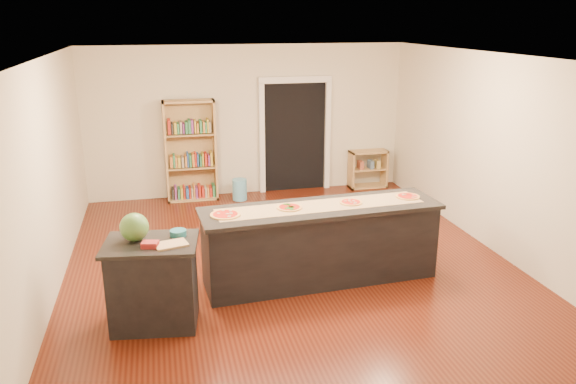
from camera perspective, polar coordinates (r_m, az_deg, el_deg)
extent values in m
cube|color=beige|center=(7.30, 0.36, 2.54)|extent=(6.00, 7.00, 2.80)
cube|color=#4F1C0D|center=(7.78, 0.34, -7.46)|extent=(6.00, 7.00, 0.01)
cube|color=white|center=(7.08, 0.38, 13.54)|extent=(6.00, 7.00, 0.01)
cube|color=black|center=(10.89, 0.68, 5.61)|extent=(1.20, 0.02, 2.10)
cube|color=silver|center=(10.71, -2.66, 5.39)|extent=(0.10, 0.08, 2.10)
cube|color=silver|center=(11.02, 4.03, 5.70)|extent=(0.10, 0.08, 2.10)
cube|color=silver|center=(10.68, 0.76, 11.35)|extent=(1.40, 0.08, 0.12)
cube|color=black|center=(7.22, 3.32, -5.43)|extent=(2.96, 0.74, 0.95)
cube|color=black|center=(7.04, 3.39, -1.67)|extent=(3.04, 0.82, 0.05)
cube|color=black|center=(6.38, -13.48, -9.20)|extent=(0.90, 0.64, 0.93)
cube|color=black|center=(6.18, -13.80, -5.15)|extent=(0.99, 0.72, 0.04)
cube|color=tan|center=(10.43, -9.86, 4.13)|extent=(0.93, 0.33, 1.85)
cube|color=tan|center=(11.30, 8.12, 2.34)|extent=(0.75, 0.32, 0.75)
cylinder|color=#5EAED2|center=(10.48, -4.93, 0.26)|extent=(0.27, 0.27, 0.39)
cube|color=olive|center=(7.05, 3.34, -1.40)|extent=(2.66, 0.62, 0.00)
sphere|color=#144214|center=(6.20, -15.36, -3.47)|extent=(0.31, 0.31, 0.31)
cube|color=tan|center=(6.04, -11.80, -5.24)|extent=(0.38, 0.29, 0.02)
cube|color=maroon|center=(6.04, -13.83, -5.20)|extent=(0.19, 0.16, 0.06)
cylinder|color=#195966|center=(6.27, -11.10, -4.11)|extent=(0.18, 0.18, 0.07)
cylinder|color=#B48C45|center=(6.74, -6.39, -2.30)|extent=(0.34, 0.34, 0.02)
cylinder|color=#A5190C|center=(6.73, -6.39, -2.23)|extent=(0.28, 0.28, 0.00)
cylinder|color=#B48C45|center=(6.94, 0.14, -1.58)|extent=(0.32, 0.32, 0.02)
cylinder|color=#A5190C|center=(6.94, 0.14, -1.51)|extent=(0.26, 0.26, 0.00)
cylinder|color=#B48C45|center=(7.18, 6.40, -1.04)|extent=(0.29, 0.29, 0.02)
cylinder|color=#A5190C|center=(7.18, 6.41, -0.98)|extent=(0.24, 0.24, 0.00)
cylinder|color=#B48C45|center=(7.53, 12.05, -0.44)|extent=(0.30, 0.30, 0.02)
cylinder|color=#A5190C|center=(7.53, 12.06, -0.38)|extent=(0.25, 0.25, 0.00)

